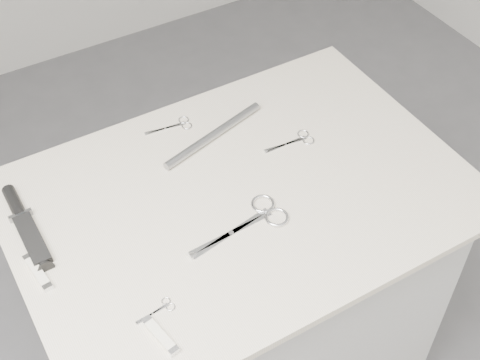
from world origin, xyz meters
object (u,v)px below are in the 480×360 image
plinth (241,310)px  large_shears (256,218)px  tiny_scissors (160,309)px  pocket_knife_b (160,335)px  metal_rail (213,135)px  pocket_knife_a (38,272)px  embroidery_scissors_a (297,140)px  sheathed_knife (24,222)px  embroidery_scissors_b (176,125)px

plinth → large_shears: size_ratio=3.87×
plinth → tiny_scissors: (-0.28, -0.18, 0.47)m
pocket_knife_b → metal_rail: size_ratio=0.32×
pocket_knife_a → metal_rail: 0.52m
embroidery_scissors_a → pocket_knife_b: pocket_knife_b is taller
large_shears → tiny_scissors: (-0.27, -0.10, -0.00)m
pocket_knife_b → sheathed_knife: bearing=8.2°
sheathed_knife → metal_rail: 0.48m
large_shears → pocket_knife_b: bearing=-159.3°
tiny_scissors → pocket_knife_a: (-0.17, 0.20, 0.00)m
embroidery_scissors_b → tiny_scissors: size_ratio=1.45×
large_shears → tiny_scissors: size_ratio=2.89×
large_shears → sheathed_knife: bearing=144.8°
large_shears → embroidery_scissors_a: large_shears is taller
metal_rail → sheathed_knife: bearing=-175.9°
plinth → metal_rail: size_ratio=3.01×
plinth → embroidery_scissors_a: 0.52m
embroidery_scissors_a → pocket_knife_b: (-0.51, -0.31, 0.00)m
plinth → large_shears: large_shears is taller
embroidery_scissors_b → tiny_scissors: same height
embroidery_scissors_b → sheathed_knife: 0.43m
embroidery_scissors_a → sheathed_knife: sheathed_knife is taller
plinth → pocket_knife_a: size_ratio=8.71×
embroidery_scissors_b → pocket_knife_a: (-0.43, -0.26, 0.00)m
embroidery_scissors_a → pocket_knife_b: bearing=-144.7°
metal_rail → embroidery_scissors_a: bearing=-33.2°
large_shears → sheathed_knife: (-0.43, 0.24, 0.01)m
embroidery_scissors_a → pocket_knife_b: 0.60m
tiny_scissors → pocket_knife_a: size_ratio=0.78×
embroidery_scissors_a → embroidery_scissors_b: size_ratio=1.08×
embroidery_scissors_b → tiny_scissors: (-0.26, -0.45, -0.00)m
plinth → sheathed_knife: (-0.44, 0.15, 0.48)m
pocket_knife_b → metal_rail: bearing=-49.5°
tiny_scissors → pocket_knife_b: (-0.02, -0.05, 0.00)m
embroidery_scissors_a → tiny_scissors: size_ratio=1.56×
tiny_scissors → pocket_knife_a: pocket_knife_a is taller
embroidery_scissors_b → metal_rail: (0.06, -0.08, 0.01)m
plinth → tiny_scissors: size_ratio=11.18×
embroidery_scissors_b → metal_rail: 0.10m
sheathed_knife → pocket_knife_a: size_ratio=2.27×
embroidery_scissors_a → sheathed_knife: size_ratio=0.54×
plinth → pocket_knife_a: 0.66m
embroidery_scissors_b → tiny_scissors: 0.52m
sheathed_knife → metal_rail: (0.47, 0.03, 0.00)m
plinth → pocket_knife_b: bearing=-142.7°
embroidery_scissors_b → pocket_knife_a: size_ratio=1.13×
embroidery_scissors_a → pocket_knife_a: pocket_knife_a is taller
embroidery_scissors_a → metal_rail: bearing=150.5°
plinth → metal_rail: (0.03, 0.19, 0.48)m
tiny_scissors → sheathed_knife: (-0.16, 0.33, 0.01)m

